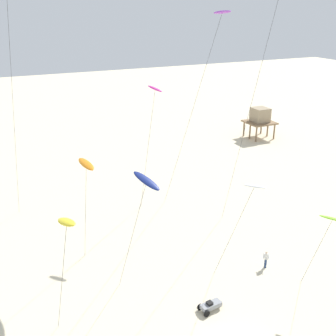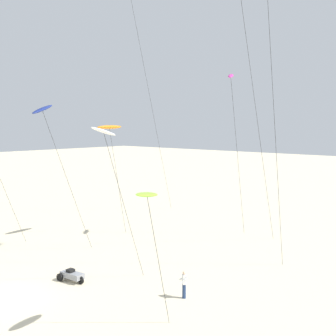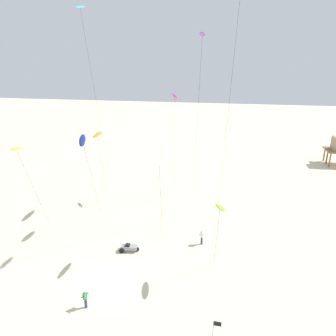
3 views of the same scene
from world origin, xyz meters
name	(u,v)px [view 1 (image 1 of 3)]	position (x,y,z in m)	size (l,w,h in m)	color
kite_yellow	(66,223)	(-10.00, 3.57, 10.88)	(1.25, 5.52, 11.39)	yellow
kite_white	(254,188)	(3.90, 4.85, 9.89)	(1.08, 5.08, 10.39)	white
kite_navy	(146,182)	(-4.19, 5.87, 11.43)	(1.51, 6.14, 12.03)	navy
kite_purple	(220,18)	(6.58, 14.85, 21.29)	(1.86, 10.14, 22.05)	purple
kite_orange	(86,164)	(-6.23, 14.03, 10.14)	(1.09, 3.76, 10.39)	orange
kite_magenta	(155,92)	(2.64, 20.25, 14.24)	(1.29, 4.39, 14.92)	#D8339E
kite_lime	(332,219)	(9.77, 2.49, 7.06)	(1.24, 3.08, 7.40)	#8CD833
kite_flyer_nearest	(266,259)	(7.98, 7.46, 0.89)	(0.72, 0.72, 1.67)	navy
stilt_house	(260,117)	(31.37, 40.04, 3.78)	(4.85, 4.67, 5.46)	#846647
beach_buggy	(210,306)	(0.55, 4.68, 0.43)	(2.10, 1.08, 0.82)	gray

